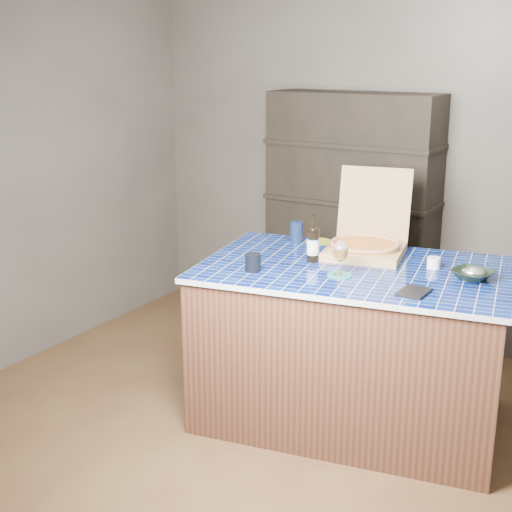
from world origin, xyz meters
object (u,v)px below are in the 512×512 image
Objects in this scene: pizza_box at (366,243)px; wine_glass at (340,252)px; mead_bottle at (313,243)px; dvd_case at (414,292)px; kitchen_island at (352,344)px; bowl at (473,275)px.

pizza_box is 3.24× the size of wine_glass.
dvd_case is (0.68, -0.24, -0.10)m from mead_bottle.
bowl is at bearing 0.09° from kitchen_island.
wine_glass is at bearing 171.92° from dvd_case.
pizza_box is (-0.05, 0.27, 0.53)m from kitchen_island.
kitchen_island is 9.85× the size of wine_glass.
mead_bottle is at bearing -170.83° from bowl.
bowl reaches higher than kitchen_island.
pizza_box is at bearing 167.38° from bowl.
dvd_case reaches higher than kitchen_island.
bowl is (0.19, 0.38, 0.02)m from dvd_case.
dvd_case is (0.48, -0.53, -0.06)m from pizza_box.
mead_bottle is 1.29× the size of bowl.
kitchen_island is 8.79× the size of bowl.
kitchen_island is 0.62m from wine_glass.
bowl is at bearing 26.08° from wine_glass.
kitchen_island is 0.62m from mead_bottle.
wine_glass is 0.46m from dvd_case.
mead_bottle is 1.44× the size of wine_glass.
pizza_box reaches higher than dvd_case.
mead_bottle reaches higher than bowl.
kitchen_island is 0.59m from pizza_box.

